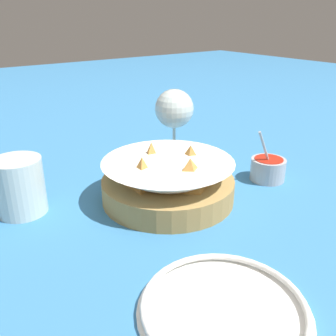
% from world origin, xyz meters
% --- Properties ---
extents(ground_plane, '(4.00, 4.00, 0.00)m').
position_xyz_m(ground_plane, '(0.00, 0.00, 0.00)').
color(ground_plane, teal).
extents(food_basket, '(0.24, 0.24, 0.10)m').
position_xyz_m(food_basket, '(0.02, -0.03, 0.04)').
color(food_basket, '#B2894C').
rests_on(food_basket, ground_plane).
extents(sauce_cup, '(0.07, 0.07, 0.11)m').
position_xyz_m(sauce_cup, '(-0.20, 0.02, 0.03)').
color(sauce_cup, '#B7B7BC').
rests_on(sauce_cup, ground_plane).
extents(wine_glass, '(0.09, 0.09, 0.16)m').
position_xyz_m(wine_glass, '(-0.12, -0.20, 0.11)').
color(wine_glass, silver).
rests_on(wine_glass, ground_plane).
extents(beer_mug, '(0.12, 0.08, 0.10)m').
position_xyz_m(beer_mug, '(0.25, -0.14, 0.04)').
color(beer_mug, silver).
rests_on(beer_mug, ground_plane).
extents(side_plate, '(0.20, 0.20, 0.01)m').
position_xyz_m(side_plate, '(0.14, 0.23, 0.01)').
color(side_plate, white).
rests_on(side_plate, ground_plane).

